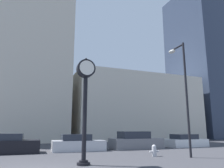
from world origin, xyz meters
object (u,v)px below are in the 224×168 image
car_black (7,145)px  car_grey (136,141)px  car_silver (78,144)px  fire_hydrant_near (154,150)px  street_lamp_right (182,81)px  car_white (186,141)px  street_clock (85,92)px

car_black → car_grey: 10.06m
car_silver → fire_hydrant_near: car_silver is taller
car_grey → street_lamp_right: street_lamp_right is taller
car_grey → car_white: car_grey is taller
street_clock → fire_hydrant_near: (4.91, 1.71, -3.12)m
car_silver → street_clock: bearing=-97.1°
car_white → car_black: bearing=-178.2°
car_grey → street_lamp_right: (0.35, -6.12, 4.11)m
car_black → street_lamp_right: bearing=-27.7°
street_clock → street_lamp_right: bearing=6.5°
fire_hydrant_near → car_black: bearing=150.0°
car_silver → fire_hydrant_near: bearing=-51.1°
car_black → car_white: car_black is taller
street_lamp_right → car_grey: bearing=93.3°
car_white → fire_hydrant_near: size_ratio=5.48×
street_clock → car_silver: bearing=79.9°
car_grey → street_lamp_right: size_ratio=0.62×
street_clock → street_lamp_right: 6.78m
car_silver → car_grey: (5.06, 0.06, 0.08)m
street_clock → car_silver: street_clock is taller
street_clock → car_white: size_ratio=1.36×
car_silver → car_grey: size_ratio=0.91×
car_grey → fire_hydrant_near: size_ratio=6.38×
car_grey → fire_hydrant_near: bearing=-105.7°
street_lamp_right → car_silver: bearing=131.8°
car_silver → car_grey: car_grey is taller
car_silver → car_white: car_silver is taller
car_grey → street_lamp_right: bearing=-87.6°
car_white → street_lamp_right: bearing=-128.6°
car_silver → fire_hydrant_near: size_ratio=5.82×
car_silver → car_white: bearing=4.6°
car_white → fire_hydrant_near: (-6.86, -5.40, -0.14)m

